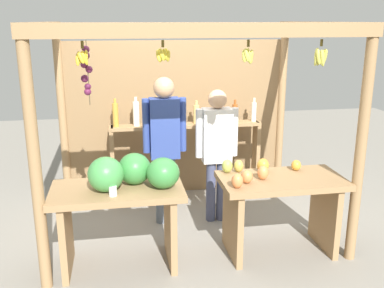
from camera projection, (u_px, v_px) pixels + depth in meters
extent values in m
plane|color=gray|center=(189.00, 223.00, 5.07)|extent=(12.00, 12.00, 0.00)
cylinder|color=#99754C|center=(35.00, 166.00, 3.57)|extent=(0.10, 0.10, 2.24)
cylinder|color=#99754C|center=(361.00, 149.00, 4.04)|extent=(0.10, 0.10, 2.24)
cylinder|color=#99754C|center=(62.00, 115.00, 5.49)|extent=(0.10, 0.10, 2.24)
cylinder|color=#99754C|center=(281.00, 107.00, 5.95)|extent=(0.10, 0.10, 2.24)
cube|color=#99754C|center=(209.00, 30.00, 3.51)|extent=(2.97, 0.12, 0.12)
cube|color=#99754C|center=(42.00, 28.00, 4.24)|extent=(0.12, 2.12, 0.12)
cube|color=#99754C|center=(321.00, 28.00, 4.71)|extent=(0.12, 2.12, 0.12)
cube|color=olive|center=(176.00, 119.00, 5.77)|extent=(2.87, 0.04, 2.02)
cylinder|color=brown|center=(163.00, 44.00, 3.63)|extent=(0.02, 0.02, 0.06)
ellipsoid|color=yellow|center=(168.00, 56.00, 3.67)|extent=(0.04, 0.07, 0.11)
ellipsoid|color=yellow|center=(165.00, 54.00, 3.69)|extent=(0.05, 0.05, 0.11)
ellipsoid|color=yellow|center=(162.00, 56.00, 3.68)|extent=(0.08, 0.05, 0.11)
ellipsoid|color=yellow|center=(159.00, 55.00, 3.66)|extent=(0.04, 0.06, 0.11)
ellipsoid|color=yellow|center=(158.00, 56.00, 3.63)|extent=(0.05, 0.07, 0.12)
ellipsoid|color=yellow|center=(162.00, 55.00, 3.61)|extent=(0.06, 0.04, 0.11)
ellipsoid|color=yellow|center=(165.00, 54.00, 3.64)|extent=(0.06, 0.06, 0.12)
cylinder|color=brown|center=(248.00, 43.00, 3.70)|extent=(0.02, 0.02, 0.06)
ellipsoid|color=#D1CC4C|center=(251.00, 57.00, 3.74)|extent=(0.04, 0.08, 0.12)
ellipsoid|color=#D1CC4C|center=(250.00, 56.00, 3.76)|extent=(0.07, 0.06, 0.12)
ellipsoid|color=#D1CC4C|center=(247.00, 55.00, 3.75)|extent=(0.06, 0.04, 0.12)
ellipsoid|color=#D1CC4C|center=(245.00, 55.00, 3.74)|extent=(0.07, 0.06, 0.12)
ellipsoid|color=#D1CC4C|center=(244.00, 56.00, 3.72)|extent=(0.04, 0.07, 0.12)
ellipsoid|color=#D1CC4C|center=(247.00, 55.00, 3.70)|extent=(0.06, 0.05, 0.12)
ellipsoid|color=#D1CC4C|center=(248.00, 58.00, 3.70)|extent=(0.08, 0.04, 0.12)
ellipsoid|color=#D1CC4C|center=(250.00, 57.00, 3.72)|extent=(0.07, 0.07, 0.12)
cylinder|color=brown|center=(82.00, 45.00, 3.48)|extent=(0.02, 0.02, 0.06)
ellipsoid|color=gold|center=(86.00, 57.00, 3.52)|extent=(0.04, 0.07, 0.11)
ellipsoid|color=gold|center=(85.00, 56.00, 3.54)|extent=(0.06, 0.05, 0.11)
ellipsoid|color=gold|center=(81.00, 57.00, 3.54)|extent=(0.06, 0.05, 0.12)
ellipsoid|color=gold|center=(78.00, 59.00, 3.51)|extent=(0.04, 0.07, 0.11)
ellipsoid|color=gold|center=(81.00, 57.00, 3.48)|extent=(0.07, 0.06, 0.12)
ellipsoid|color=gold|center=(85.00, 59.00, 3.49)|extent=(0.07, 0.05, 0.12)
cylinder|color=brown|center=(322.00, 43.00, 3.78)|extent=(0.02, 0.02, 0.06)
ellipsoid|color=#D1CC4C|center=(325.00, 57.00, 3.82)|extent=(0.04, 0.08, 0.15)
ellipsoid|color=#D1CC4C|center=(323.00, 57.00, 3.84)|extent=(0.06, 0.07, 0.15)
ellipsoid|color=#D1CC4C|center=(320.00, 58.00, 3.85)|extent=(0.06, 0.04, 0.15)
ellipsoid|color=#D1CC4C|center=(317.00, 58.00, 3.84)|extent=(0.08, 0.06, 0.15)
ellipsoid|color=#D1CC4C|center=(316.00, 56.00, 3.82)|extent=(0.05, 0.06, 0.15)
ellipsoid|color=#D1CC4C|center=(318.00, 56.00, 3.79)|extent=(0.05, 0.06, 0.15)
ellipsoid|color=#D1CC4C|center=(320.00, 57.00, 3.79)|extent=(0.07, 0.06, 0.15)
ellipsoid|color=#D1CC4C|center=(322.00, 58.00, 3.78)|extent=(0.06, 0.04, 0.15)
ellipsoid|color=#D1CC4C|center=(323.00, 58.00, 3.80)|extent=(0.06, 0.06, 0.15)
cylinder|color=#4C422D|center=(88.00, 73.00, 3.73)|extent=(0.01, 0.01, 0.55)
sphere|color=#511938|center=(86.00, 49.00, 3.69)|extent=(0.07, 0.07, 0.07)
sphere|color=#511938|center=(86.00, 56.00, 3.70)|extent=(0.07, 0.07, 0.07)
sphere|color=#601E42|center=(84.00, 65.00, 3.73)|extent=(0.06, 0.06, 0.06)
sphere|color=#601E42|center=(89.00, 69.00, 3.73)|extent=(0.06, 0.06, 0.06)
sphere|color=#511938|center=(85.00, 79.00, 3.72)|extent=(0.06, 0.06, 0.06)
sphere|color=#511938|center=(88.00, 87.00, 3.77)|extent=(0.06, 0.06, 0.06)
sphere|color=#601E42|center=(88.00, 92.00, 3.78)|extent=(0.06, 0.06, 0.06)
cube|color=#99754C|center=(117.00, 191.00, 4.01)|extent=(1.20, 0.64, 0.06)
cube|color=#99754C|center=(66.00, 234.00, 4.04)|extent=(0.06, 0.58, 0.72)
cube|color=#99754C|center=(170.00, 226.00, 4.20)|extent=(0.06, 0.58, 0.72)
ellipsoid|color=#429347|center=(106.00, 174.00, 3.89)|extent=(0.42, 0.42, 0.32)
ellipsoid|color=#38843D|center=(134.00, 169.00, 4.07)|extent=(0.40, 0.40, 0.29)
ellipsoid|color=#38843D|center=(163.00, 173.00, 3.97)|extent=(0.36, 0.36, 0.28)
cylinder|color=white|center=(113.00, 191.00, 3.82)|extent=(0.07, 0.07, 0.09)
cube|color=#99754C|center=(282.00, 181.00, 4.27)|extent=(1.20, 0.64, 0.06)
cube|color=#99754C|center=(233.00, 221.00, 4.30)|extent=(0.06, 0.58, 0.72)
cube|color=#99754C|center=(325.00, 214.00, 4.46)|extent=(0.06, 0.58, 0.72)
ellipsoid|color=#A8B24C|center=(227.00, 166.00, 4.39)|extent=(0.11, 0.11, 0.14)
ellipsoid|color=gold|center=(263.00, 165.00, 4.41)|extent=(0.16, 0.16, 0.14)
ellipsoid|color=#E07F47|center=(237.00, 181.00, 3.99)|extent=(0.12, 0.12, 0.14)
ellipsoid|color=#E07F47|center=(247.00, 177.00, 4.11)|extent=(0.12, 0.12, 0.13)
ellipsoid|color=gold|center=(296.00, 165.00, 4.46)|extent=(0.10, 0.10, 0.11)
ellipsoid|color=#B79E47|center=(239.00, 166.00, 4.41)|extent=(0.12, 0.12, 0.13)
ellipsoid|color=#E07F47|center=(263.00, 173.00, 4.20)|extent=(0.14, 0.14, 0.14)
cube|color=#99754C|center=(113.00, 166.00, 5.51)|extent=(0.05, 0.20, 1.00)
cube|color=#99754C|center=(256.00, 158.00, 5.82)|extent=(0.05, 0.20, 1.00)
cube|color=#99754C|center=(186.00, 125.00, 5.53)|extent=(1.86, 0.22, 0.04)
cylinder|color=gold|center=(116.00, 115.00, 5.35)|extent=(0.07, 0.07, 0.29)
cylinder|color=gold|center=(115.00, 101.00, 5.30)|extent=(0.03, 0.03, 0.06)
cylinder|color=silver|center=(136.00, 114.00, 5.39)|extent=(0.08, 0.08, 0.30)
cylinder|color=silver|center=(136.00, 99.00, 5.34)|extent=(0.03, 0.03, 0.06)
cylinder|color=gold|center=(157.00, 113.00, 5.43)|extent=(0.06, 0.06, 0.30)
cylinder|color=gold|center=(156.00, 99.00, 5.38)|extent=(0.03, 0.03, 0.06)
cylinder|color=#338C4C|center=(176.00, 114.00, 5.47)|extent=(0.07, 0.07, 0.27)
cylinder|color=#338C4C|center=(175.00, 101.00, 5.43)|extent=(0.03, 0.03, 0.06)
cylinder|color=#D8B266|center=(196.00, 114.00, 5.52)|extent=(0.07, 0.07, 0.23)
cylinder|color=#D8B266|center=(196.00, 103.00, 5.48)|extent=(0.03, 0.03, 0.06)
cylinder|color=#994C1E|center=(216.00, 111.00, 5.55)|extent=(0.07, 0.07, 0.29)
cylinder|color=#994C1E|center=(216.00, 98.00, 5.50)|extent=(0.03, 0.03, 0.06)
cylinder|color=#994C1E|center=(235.00, 113.00, 5.60)|extent=(0.07, 0.07, 0.23)
cylinder|color=#994C1E|center=(235.00, 102.00, 5.56)|extent=(0.03, 0.03, 0.06)
cylinder|color=silver|center=(254.00, 112.00, 5.64)|extent=(0.06, 0.06, 0.24)
cylinder|color=silver|center=(254.00, 100.00, 5.60)|extent=(0.03, 0.03, 0.06)
cylinder|color=#505A66|center=(160.00, 190.00, 5.00)|extent=(0.11, 0.11, 0.79)
cylinder|color=#505A66|center=(171.00, 190.00, 5.01)|extent=(0.11, 0.11, 0.79)
cube|color=#2D428C|center=(165.00, 128.00, 4.81)|extent=(0.32, 0.19, 0.66)
cylinder|color=#2D428C|center=(146.00, 126.00, 4.77)|extent=(0.08, 0.08, 0.60)
cylinder|color=#2D428C|center=(183.00, 125.00, 4.83)|extent=(0.08, 0.08, 0.60)
sphere|color=tan|center=(164.00, 88.00, 4.69)|extent=(0.23, 0.23, 0.23)
cylinder|color=#414664|center=(211.00, 191.00, 5.06)|extent=(0.11, 0.11, 0.72)
cylinder|color=#414664|center=(221.00, 191.00, 5.08)|extent=(0.11, 0.11, 0.72)
cube|color=white|center=(217.00, 135.00, 4.89)|extent=(0.32, 0.19, 0.61)
cylinder|color=white|center=(199.00, 133.00, 4.85)|extent=(0.08, 0.08, 0.55)
cylinder|color=white|center=(234.00, 132.00, 4.92)|extent=(0.08, 0.08, 0.55)
sphere|color=tan|center=(217.00, 99.00, 4.78)|extent=(0.21, 0.21, 0.21)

